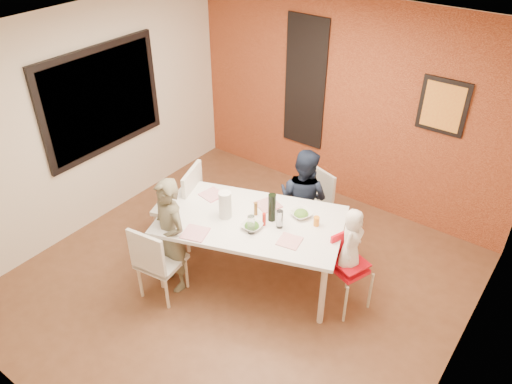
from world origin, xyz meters
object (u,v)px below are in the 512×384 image
Objects in this scene: toddler at (351,240)px; chair_far at (314,201)px; chair_left at (184,201)px; child_far at (303,199)px; dining_table at (251,225)px; child_near at (170,236)px; paper_towel_roll at (225,205)px; wine_bottle at (272,207)px; high_chair at (347,264)px; chair_near at (156,260)px.

chair_far is at bearing 38.27° from toddler.
toddler is at bearing -26.03° from chair_far.
chair_left is 0.81× the size of child_far.
dining_table is 0.85m from child_far.
paper_towel_roll is at bearing 65.03° from child_near.
wine_bottle is at bearing 92.46° from child_far.
paper_towel_roll is at bearing -91.46° from chair_far.
high_chair is at bearing -26.13° from chair_far.
paper_towel_roll reaches higher than chair_near.
wine_bottle reaches higher than chair_left.
chair_near is 0.69× the size of child_near.
high_chair is 1.27× the size of toddler.
chair_near reaches higher than dining_table.
chair_far is 1.06m from wine_bottle.
chair_far is (0.76, 1.92, -0.02)m from chair_near.
wine_bottle reaches higher than high_chair.
toddler is (1.04, 0.24, 0.13)m from dining_table.
chair_far is 2.83× the size of wine_bottle.
dining_table is at bearing 79.69° from child_far.
child_far is (0.73, 1.68, 0.13)m from chair_near.
chair_left is 2.06m from high_chair.
toddler reaches higher than chair_far.
toddler is at bearing 39.31° from child_near.
child_near is at bearing -137.55° from wine_bottle.
dining_table is at bearing -145.63° from wine_bottle.
child_near reaches higher than chair_far.
dining_table is 2.45× the size of chair_far.
chair_far is 0.69× the size of child_far.
paper_towel_roll is (-1.27, -0.38, 0.42)m from high_chair.
wine_bottle is 0.49m from paper_towel_roll.
paper_towel_roll is (-0.42, -0.24, -0.01)m from wine_bottle.
toddler reaches higher than wine_bottle.
toddler is (0.89, -0.83, 0.37)m from chair_far.
chair_near is 0.88× the size of chair_left.
child_far is (0.75, 1.44, -0.02)m from child_near.
chair_left is (-1.18, -1.03, 0.09)m from chair_far.
child_far is 1.07m from paper_towel_roll.
chair_far is at bearing 67.27° from high_chair.
paper_towel_roll is (-0.38, -0.96, 0.30)m from child_far.
toddler is (2.07, 0.20, 0.28)m from chair_left.
child_near is at bearing -127.31° from paper_towel_roll.
toddler is at bearing 13.05° from dining_table.
paper_towel_roll reaches higher than dining_table.
toddler is 2.29× the size of paper_towel_roll.
toddler reaches higher than chair_near.
chair_left is 1.41m from child_far.
chair_far is 1.34m from paper_towel_roll.
chair_left reaches higher than chair_far.
paper_towel_roll is (-1.29, -0.36, 0.09)m from toddler.
high_chair is at bearing 43.45° from toddler.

